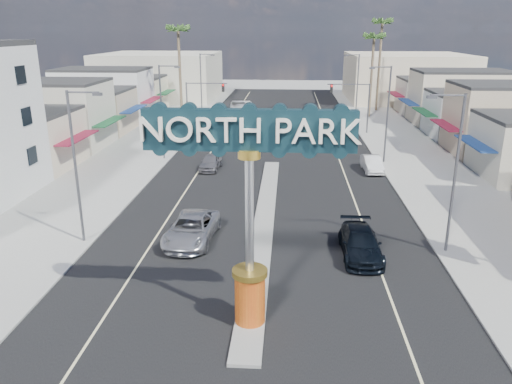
# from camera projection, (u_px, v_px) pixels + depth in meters

# --- Properties ---
(ground) EXTENTS (160.00, 160.00, 0.00)m
(ground) POSITION_uv_depth(u_px,v_px,m) (272.00, 161.00, 48.18)
(ground) COLOR gray
(ground) RESTS_ON ground
(road) EXTENTS (20.00, 120.00, 0.01)m
(road) POSITION_uv_depth(u_px,v_px,m) (272.00, 161.00, 48.18)
(road) COLOR black
(road) RESTS_ON ground
(median_island) EXTENTS (1.30, 30.00, 0.16)m
(median_island) POSITION_uv_depth(u_px,v_px,m) (264.00, 221.00, 32.99)
(median_island) COLOR gray
(median_island) RESTS_ON ground
(sidewalk_left) EXTENTS (8.00, 120.00, 0.12)m
(sidewalk_left) POSITION_uv_depth(u_px,v_px,m) (130.00, 158.00, 49.04)
(sidewalk_left) COLOR gray
(sidewalk_left) RESTS_ON ground
(sidewalk_right) EXTENTS (8.00, 120.00, 0.12)m
(sidewalk_right) POSITION_uv_depth(u_px,v_px,m) (420.00, 163.00, 47.28)
(sidewalk_right) COLOR gray
(sidewalk_right) RESTS_ON ground
(storefront_row_left) EXTENTS (12.00, 42.00, 6.00)m
(storefront_row_left) POSITION_uv_depth(u_px,v_px,m) (81.00, 107.00, 61.08)
(storefront_row_left) COLOR beige
(storefront_row_left) RESTS_ON ground
(storefront_row_right) EXTENTS (12.00, 42.00, 6.00)m
(storefront_row_right) POSITION_uv_depth(u_px,v_px,m) (482.00, 111.00, 58.06)
(storefront_row_right) COLOR #B7B29E
(storefront_row_right) RESTS_ON ground
(backdrop_far_left) EXTENTS (20.00, 20.00, 8.00)m
(backdrop_far_left) POSITION_uv_depth(u_px,v_px,m) (161.00, 76.00, 90.97)
(backdrop_far_left) COLOR #B7B29E
(backdrop_far_left) RESTS_ON ground
(backdrop_far_right) EXTENTS (20.00, 20.00, 8.00)m
(backdrop_far_right) POSITION_uv_depth(u_px,v_px,m) (406.00, 77.00, 88.21)
(backdrop_far_right) COLOR beige
(backdrop_far_right) RESTS_ON ground
(gateway_sign) EXTENTS (8.20, 1.50, 9.15)m
(gateway_sign) POSITION_uv_depth(u_px,v_px,m) (249.00, 194.00, 19.77)
(gateway_sign) COLOR red
(gateway_sign) RESTS_ON median_island
(traffic_signal_left) EXTENTS (5.09, 0.45, 6.00)m
(traffic_signal_left) POSITION_uv_depth(u_px,v_px,m) (201.00, 97.00, 60.69)
(traffic_signal_left) COLOR #47474C
(traffic_signal_left) RESTS_ON ground
(traffic_signal_right) EXTENTS (5.09, 0.45, 6.00)m
(traffic_signal_right) POSITION_uv_depth(u_px,v_px,m) (354.00, 98.00, 59.54)
(traffic_signal_right) COLOR #47474C
(traffic_signal_right) RESTS_ON ground
(streetlight_l_near) EXTENTS (2.03, 0.22, 9.00)m
(streetlight_l_near) POSITION_uv_depth(u_px,v_px,m) (78.00, 160.00, 28.29)
(streetlight_l_near) COLOR #47474C
(streetlight_l_near) RESTS_ON ground
(streetlight_l_mid) EXTENTS (2.03, 0.22, 9.00)m
(streetlight_l_mid) POSITION_uv_depth(u_px,v_px,m) (163.00, 108.00, 47.25)
(streetlight_l_mid) COLOR #47474C
(streetlight_l_mid) RESTS_ON ground
(streetlight_l_far) EXTENTS (2.03, 0.22, 9.00)m
(streetlight_l_far) POSITION_uv_depth(u_px,v_px,m) (202.00, 83.00, 68.11)
(streetlight_l_far) COLOR #47474C
(streetlight_l_far) RESTS_ON ground
(streetlight_r_near) EXTENTS (2.03, 0.22, 9.00)m
(streetlight_r_near) POSITION_uv_depth(u_px,v_px,m) (453.00, 167.00, 26.98)
(streetlight_r_near) COLOR #47474C
(streetlight_r_near) RESTS_ON ground
(streetlight_r_mid) EXTENTS (2.03, 0.22, 9.00)m
(streetlight_r_mid) POSITION_uv_depth(u_px,v_px,m) (386.00, 110.00, 45.94)
(streetlight_r_mid) COLOR #47474C
(streetlight_r_mid) RESTS_ON ground
(streetlight_r_far) EXTENTS (2.03, 0.22, 9.00)m
(streetlight_r_far) POSITION_uv_depth(u_px,v_px,m) (356.00, 84.00, 66.80)
(streetlight_r_far) COLOR #47474C
(streetlight_r_far) RESTS_ON ground
(palm_left_far) EXTENTS (2.60, 2.60, 13.10)m
(palm_left_far) POSITION_uv_depth(u_px,v_px,m) (178.00, 34.00, 64.37)
(palm_left_far) COLOR brown
(palm_left_far) RESTS_ON ground
(palm_right_mid) EXTENTS (2.60, 2.60, 12.10)m
(palm_right_mid) POSITION_uv_depth(u_px,v_px,m) (374.00, 41.00, 68.71)
(palm_right_mid) COLOR brown
(palm_right_mid) RESTS_ON ground
(palm_right_far) EXTENTS (2.60, 2.60, 14.10)m
(palm_right_far) POSITION_uv_depth(u_px,v_px,m) (382.00, 27.00, 73.71)
(palm_right_far) COLOR brown
(palm_right_far) RESTS_ON ground
(suv_left) EXTENTS (2.99, 5.84, 1.58)m
(suv_left) POSITION_uv_depth(u_px,v_px,m) (192.00, 229.00, 29.83)
(suv_left) COLOR #AEAEB3
(suv_left) RESTS_ON ground
(suv_right) EXTENTS (2.16, 5.23, 1.51)m
(suv_right) POSITION_uv_depth(u_px,v_px,m) (360.00, 243.00, 27.87)
(suv_right) COLOR black
(suv_right) RESTS_ON ground
(car_parked_left) EXTENTS (1.86, 4.16, 1.39)m
(car_parked_left) POSITION_uv_depth(u_px,v_px,m) (211.00, 162.00, 45.18)
(car_parked_left) COLOR slate
(car_parked_left) RESTS_ON ground
(car_parked_right) EXTENTS (1.64, 4.28, 1.39)m
(car_parked_right) POSITION_uv_depth(u_px,v_px,m) (372.00, 164.00, 44.55)
(car_parked_right) COLOR silver
(car_parked_right) RESTS_ON ground
(city_bus) EXTENTS (3.90, 12.21, 3.34)m
(city_bus) POSITION_uv_depth(u_px,v_px,m) (241.00, 119.00, 60.77)
(city_bus) COLOR white
(city_bus) RESTS_ON ground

